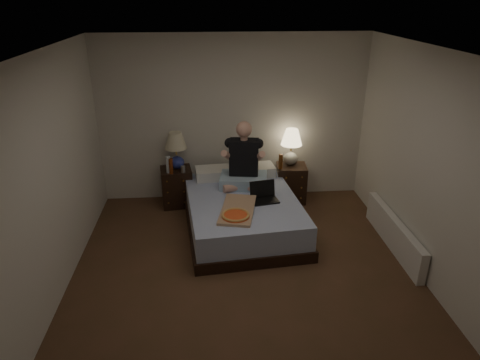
{
  "coord_description": "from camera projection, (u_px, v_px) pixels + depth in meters",
  "views": [
    {
      "loc": [
        -0.39,
        -3.97,
        3.01
      ],
      "look_at": [
        0.0,
        0.9,
        0.85
      ],
      "focal_mm": 32.0,
      "sensor_mm": 36.0,
      "label": 1
    }
  ],
  "objects": [
    {
      "name": "floor",
      "position": [
        246.0,
        280.0,
        4.87
      ],
      "size": [
        4.0,
        4.5,
        0.0
      ],
      "primitive_type": "cube",
      "color": "brown",
      "rests_on": "ground"
    },
    {
      "name": "soda_can",
      "position": [
        183.0,
        169.0,
        6.24
      ],
      "size": [
        0.07,
        0.07,
        0.1
      ],
      "primitive_type": "cylinder",
      "color": "#A1A19D",
      "rests_on": "nightstand_left"
    },
    {
      "name": "wall_left",
      "position": [
        45.0,
        186.0,
        4.22
      ],
      "size": [
        0.0,
        4.5,
        2.5
      ],
      "primitive_type": "cube",
      "rotation": [
        1.57,
        0.0,
        1.57
      ],
      "color": "silver",
      "rests_on": "ground"
    },
    {
      "name": "wall_back",
      "position": [
        233.0,
        119.0,
        6.41
      ],
      "size": [
        4.0,
        0.0,
        2.5
      ],
      "primitive_type": "cube",
      "rotation": [
        1.57,
        0.0,
        0.0
      ],
      "color": "silver",
      "rests_on": "ground"
    },
    {
      "name": "beer_bottle_right",
      "position": [
        281.0,
        162.0,
        6.36
      ],
      "size": [
        0.06,
        0.06,
        0.23
      ],
      "primitive_type": "cylinder",
      "color": "#5F300D",
      "rests_on": "nightstand_right"
    },
    {
      "name": "lamp_right",
      "position": [
        291.0,
        147.0,
        6.45
      ],
      "size": [
        0.37,
        0.37,
        0.56
      ],
      "primitive_type": null,
      "rotation": [
        0.0,
        0.0,
        -0.19
      ],
      "color": "gray",
      "rests_on": "nightstand_right"
    },
    {
      "name": "water_bottle",
      "position": [
        168.0,
        165.0,
        6.2
      ],
      "size": [
        0.07,
        0.07,
        0.25
      ],
      "primitive_type": "cylinder",
      "color": "silver",
      "rests_on": "nightstand_left"
    },
    {
      "name": "ceiling",
      "position": [
        248.0,
        53.0,
        3.86
      ],
      "size": [
        4.0,
        4.5,
        0.0
      ],
      "primitive_type": "cube",
      "rotation": [
        3.14,
        0.0,
        0.0
      ],
      "color": "white",
      "rests_on": "ground"
    },
    {
      "name": "nightstand_right",
      "position": [
        291.0,
        183.0,
        6.62
      ],
      "size": [
        0.47,
        0.43,
        0.58
      ],
      "primitive_type": "cube",
      "rotation": [
        0.0,
        0.0,
        -0.07
      ],
      "color": "black",
      "rests_on": "floor"
    },
    {
      "name": "bed",
      "position": [
        243.0,
        213.0,
        5.83
      ],
      "size": [
        1.61,
        2.04,
        0.48
      ],
      "primitive_type": "cube",
      "rotation": [
        0.0,
        0.0,
        0.1
      ],
      "color": "#5970B2",
      "rests_on": "floor"
    },
    {
      "name": "wall_right",
      "position": [
        436.0,
        174.0,
        4.51
      ],
      "size": [
        0.0,
        4.5,
        2.5
      ],
      "primitive_type": "cube",
      "rotation": [
        1.57,
        0.0,
        -1.57
      ],
      "color": "silver",
      "rests_on": "ground"
    },
    {
      "name": "person",
      "position": [
        244.0,
        155.0,
        5.9
      ],
      "size": [
        0.73,
        0.61,
        0.93
      ],
      "primitive_type": null,
      "rotation": [
        0.0,
        0.0,
        -0.15
      ],
      "color": "black",
      "rests_on": "bed"
    },
    {
      "name": "beer_bottle_left",
      "position": [
        171.0,
        166.0,
        6.17
      ],
      "size": [
        0.06,
        0.06,
        0.23
      ],
      "primitive_type": "cylinder",
      "color": "#5B260D",
      "rests_on": "nightstand_left"
    },
    {
      "name": "wall_front",
      "position": [
        287.0,
        347.0,
        2.31
      ],
      "size": [
        4.0,
        0.0,
        2.5
      ],
      "primitive_type": "cube",
      "rotation": [
        -1.57,
        0.0,
        0.0
      ],
      "color": "silver",
      "rests_on": "ground"
    },
    {
      "name": "laptop",
      "position": [
        265.0,
        193.0,
        5.59
      ],
      "size": [
        0.39,
        0.34,
        0.24
      ],
      "primitive_type": null,
      "rotation": [
        0.0,
        0.0,
        0.19
      ],
      "color": "black",
      "rests_on": "bed"
    },
    {
      "name": "lamp_left",
      "position": [
        176.0,
        151.0,
        6.28
      ],
      "size": [
        0.38,
        0.38,
        0.56
      ],
      "primitive_type": null,
      "rotation": [
        0.0,
        0.0,
        -0.23
      ],
      "color": "navy",
      "rests_on": "nightstand_left"
    },
    {
      "name": "radiator",
      "position": [
        394.0,
        233.0,
        5.42
      ],
      "size": [
        0.1,
        1.6,
        0.4
      ],
      "primitive_type": "cube",
      "color": "silver",
      "rests_on": "floor"
    },
    {
      "name": "nightstand_left",
      "position": [
        177.0,
        187.0,
        6.49
      ],
      "size": [
        0.5,
        0.46,
        0.58
      ],
      "primitive_type": "cube",
      "rotation": [
        0.0,
        0.0,
        0.13
      ],
      "color": "black",
      "rests_on": "floor"
    },
    {
      "name": "pizza_box",
      "position": [
        236.0,
        216.0,
        5.18
      ],
      "size": [
        0.55,
        0.83,
        0.08
      ],
      "primitive_type": null,
      "rotation": [
        0.0,
        0.0,
        -0.21
      ],
      "color": "tan",
      "rests_on": "bed"
    }
  ]
}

